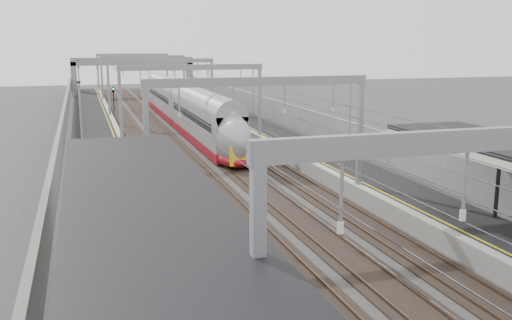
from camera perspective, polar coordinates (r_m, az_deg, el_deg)
platform_left at (r=54.10m, az=-15.24°, el=1.68°), size 4.00×120.00×1.00m
platform_right at (r=56.84m, az=1.09°, el=2.55°), size 4.00×120.00×1.00m
tracks at (r=54.98m, az=-6.86°, el=1.69°), size 11.40×140.00×0.20m
overhead_line at (r=60.79m, az=-8.13°, el=8.38°), size 13.00×140.00×6.60m
canopy_left at (r=12.22m, az=-9.03°, el=-9.34°), size 4.40×30.00×4.24m
overbridge at (r=108.83m, az=-12.21°, el=9.16°), size 22.00×2.20×6.90m
wall_left at (r=53.93m, az=-18.70°, el=2.63°), size 0.30×120.00×3.20m
wall_right at (r=57.75m, az=4.12°, el=3.77°), size 0.30×120.00×3.20m
train at (r=63.21m, az=-6.95°, el=4.78°), size 2.60×47.45×4.12m
signal_green at (r=81.61m, az=-14.07°, el=6.32°), size 0.32×0.32×3.48m
signal_red_near at (r=72.85m, az=-6.98°, el=5.98°), size 0.32×0.32×3.48m
signal_red_far at (r=81.13m, az=-6.46°, el=6.56°), size 0.32×0.32×3.48m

